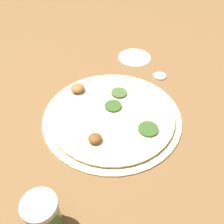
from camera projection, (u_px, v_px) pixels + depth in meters
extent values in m
plane|color=brown|center=(112.00, 117.00, 0.66)|extent=(3.00, 3.00, 0.00)
cylinder|color=beige|center=(112.00, 116.00, 0.66)|extent=(0.35, 0.35, 0.01)
cylinder|color=beige|center=(112.00, 114.00, 0.65)|extent=(0.31, 0.31, 0.00)
cylinder|color=#47662D|center=(119.00, 93.00, 0.71)|extent=(0.04, 0.04, 0.01)
cylinder|color=#385B23|center=(148.00, 129.00, 0.61)|extent=(0.05, 0.05, 0.01)
ellipsoid|color=brown|center=(95.00, 138.00, 0.59)|extent=(0.03, 0.03, 0.02)
ellipsoid|color=#996633|center=(78.00, 88.00, 0.71)|extent=(0.04, 0.04, 0.02)
cylinder|color=#385B23|center=(114.00, 106.00, 0.67)|extent=(0.04, 0.04, 0.01)
cylinder|color=#4C7F42|center=(44.00, 217.00, 0.44)|extent=(0.06, 0.06, 0.07)
cylinder|color=beige|center=(39.00, 206.00, 0.41)|extent=(0.06, 0.06, 0.01)
cylinder|color=beige|center=(160.00, 75.00, 0.78)|extent=(0.04, 0.04, 0.01)
cylinder|color=white|center=(134.00, 57.00, 0.86)|extent=(0.11, 0.11, 0.00)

